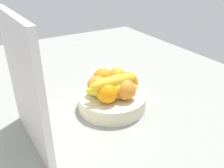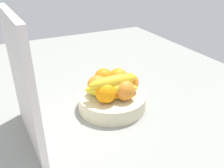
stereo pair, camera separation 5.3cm
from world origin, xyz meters
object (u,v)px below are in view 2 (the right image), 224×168
cutting_board (22,83)px  orange_back_right (125,90)px  orange_front_right (104,78)px  orange_top_stack (129,83)px  orange_back_left (106,93)px  orange_front_left (118,78)px  banana_bunch (111,88)px  fruit_bowl (112,101)px  orange_center (97,85)px

cutting_board → orange_back_right: bearing=-94.4°
orange_front_right → orange_top_stack: same height
orange_back_left → orange_front_left: bearing=-47.1°
orange_front_right → cutting_board: 31.56cm
orange_front_left → orange_top_stack: bearing=-164.8°
orange_front_left → orange_back_right: 9.65cm
orange_back_left → banana_bunch: banana_bunch is taller
orange_back_left → cutting_board: 25.88cm
fruit_bowl → banana_bunch: bearing=149.6°
orange_front_right → orange_back_right: same height
orange_top_stack → orange_back_right: bearing=135.9°
orange_back_right → cutting_board: bearing=88.7°
orange_front_right → banana_bunch: bearing=170.4°
orange_front_right → orange_front_left: bearing=-114.9°
orange_front_right → cutting_board: (-10.84, 28.11, 9.39)cm
orange_center → orange_back_left: size_ratio=1.00×
orange_front_right → cutting_board: bearing=111.1°
orange_back_right → banana_bunch: 4.41cm
banana_bunch → cutting_board: bearing=93.3°
orange_front_left → banana_bunch: bearing=138.7°
orange_back_left → orange_top_stack: bearing=-74.4°
orange_front_right → orange_center: size_ratio=1.00×
orange_front_left → cutting_board: bearing=104.8°
fruit_bowl → orange_top_stack: orange_top_stack is taller
orange_back_right → cutting_board: cutting_board is taller
banana_bunch → orange_back_right: bearing=-120.2°
orange_back_left → cutting_board: cutting_board is taller
orange_front_left → orange_back_left: (-8.08, 8.71, 0.00)cm
orange_center → cutting_board: (-6.51, 23.71, 9.39)cm
orange_back_left → orange_back_right: same height
fruit_bowl → orange_center: (2.38, 4.37, 6.02)cm
fruit_bowl → banana_bunch: size_ratio=1.32×
orange_front_right → banana_bunch: (-9.32, 1.57, 0.76)cm
orange_back_left → banana_bunch: 2.72cm
orange_back_left → orange_top_stack: same height
orange_front_left → orange_back_left: bearing=132.9°
orange_front_right → orange_top_stack: (-7.43, -6.14, 0.00)cm
orange_front_left → orange_center: size_ratio=1.00×
cutting_board → orange_front_right: bearing=-72.1°
cutting_board → orange_top_stack: bearing=-87.5°
orange_back_right → banana_bunch: size_ratio=0.38×
orange_back_right → orange_front_right: bearing=10.8°
orange_front_left → orange_top_stack: same height
orange_center → orange_top_stack: bearing=-106.4°
fruit_bowl → cutting_board: 32.30cm
banana_bunch → orange_center: bearing=29.5°
fruit_bowl → orange_center: orange_center is taller
orange_front_left → fruit_bowl: bearing=133.6°
fruit_bowl → orange_back_right: (-4.80, -2.22, 6.02)cm
orange_back_right → orange_top_stack: bearing=-44.1°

